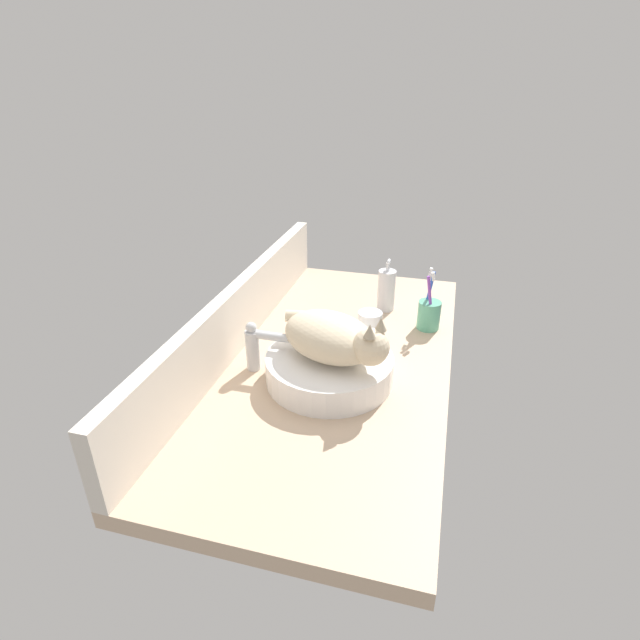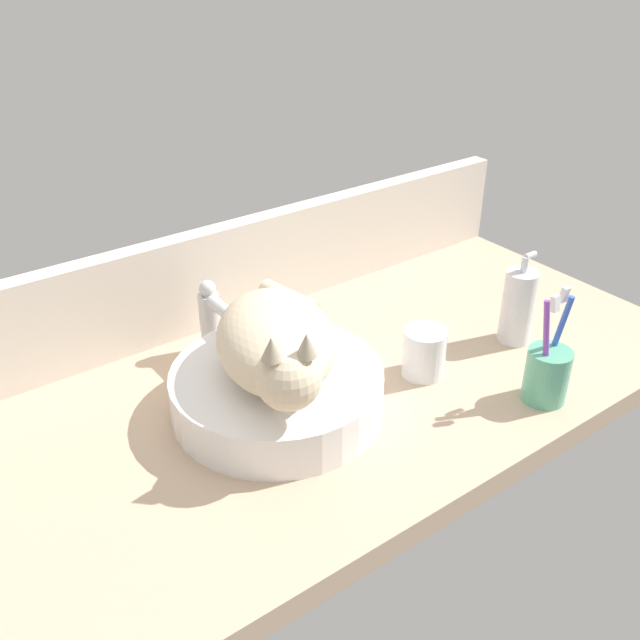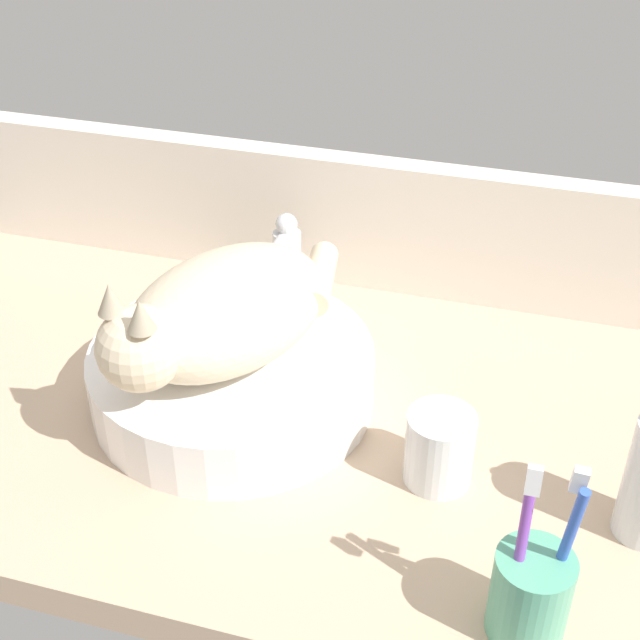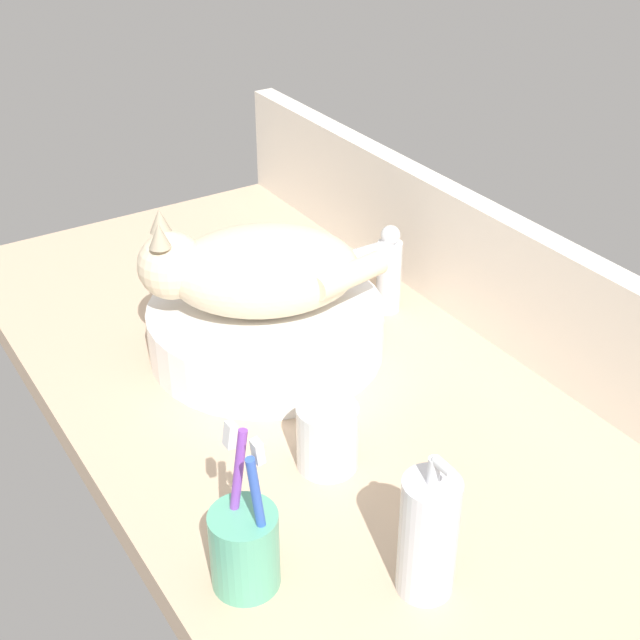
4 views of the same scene
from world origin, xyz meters
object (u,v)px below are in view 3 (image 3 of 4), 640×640
object	(u,v)px
faucet	(285,262)
toothbrush_cup	(531,592)
water_glass	(439,451)
sink_basin	(233,376)
cat	(219,313)

from	to	relation	value
faucet	toothbrush_cup	distance (cm)	54.12
water_glass	sink_basin	bearing A→B (deg)	166.40
cat	faucet	world-z (taller)	cat
sink_basin	faucet	xyz separation A→B (cm)	(0.03, 19.30, 3.81)
toothbrush_cup	water_glass	bearing A→B (deg)	122.89
sink_basin	toothbrush_cup	distance (cm)	41.28
sink_basin	water_glass	bearing A→B (deg)	-13.60
cat	toothbrush_cup	size ratio (longest dim) A/B	1.61
cat	faucet	size ratio (longest dim) A/B	2.21
faucet	toothbrush_cup	world-z (taller)	toothbrush_cup
sink_basin	toothbrush_cup	size ratio (longest dim) A/B	1.71
cat	faucet	distance (cm)	21.29
sink_basin	water_glass	distance (cm)	25.21
sink_basin	faucet	bearing A→B (deg)	89.92
cat	toothbrush_cup	bearing A→B (deg)	-30.36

